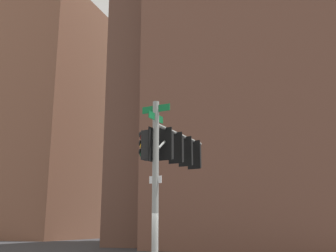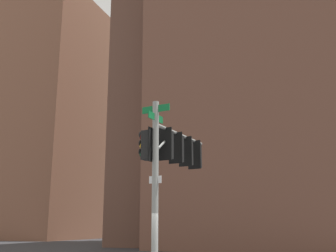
{
  "view_description": "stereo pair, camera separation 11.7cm",
  "coord_description": "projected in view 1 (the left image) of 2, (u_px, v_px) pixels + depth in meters",
  "views": [
    {
      "loc": [
        -12.71,
        -4.6,
        2.1
      ],
      "look_at": [
        0.66,
        0.24,
        5.59
      ],
      "focal_mm": 43.64,
      "sensor_mm": 36.0,
      "label": 1
    },
    {
      "loc": [
        -12.67,
        -4.71,
        2.1
      ],
      "look_at": [
        0.66,
        0.24,
        5.59
      ],
      "focal_mm": 43.64,
      "sensor_mm": 36.0,
      "label": 2
    }
  ],
  "objects": [
    {
      "name": "building_brick_midblock",
      "position": [
        208.0,
        69.0,
        51.3
      ],
      "size": [
        18.49,
        18.5,
        42.56
      ],
      "primitive_type": "cube",
      "color": "brown",
      "rests_on": "ground_plane"
    },
    {
      "name": "building_brick_farside",
      "position": [
        47.0,
        115.0,
        71.43
      ],
      "size": [
        16.84,
        14.77,
        42.17
      ],
      "primitive_type": "cube",
      "color": "brown",
      "rests_on": "ground_plane"
    },
    {
      "name": "signal_pole_assembly",
      "position": [
        172.0,
        158.0,
        14.72
      ],
      "size": [
        4.33,
        1.29,
        6.25
      ],
      "rotation": [
        0.0,
        0.0,
        6.15
      ],
      "color": "gray",
      "rests_on": "ground_plane"
    },
    {
      "name": "building_brick_nearside",
      "position": [
        263.0,
        34.0,
        49.77
      ],
      "size": [
        26.46,
        20.81,
        49.7
      ],
      "primitive_type": "cube",
      "color": "brown",
      "rests_on": "ground_plane"
    }
  ]
}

